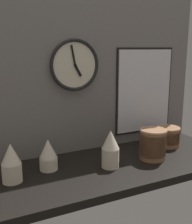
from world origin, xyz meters
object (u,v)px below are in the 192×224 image
cup_stack_left (11,163)px  menu_board (144,91)px  cup_stack_center_left (48,155)px  bowl_stack_far_right (168,136)px  bowl_stack_right (153,143)px  cup_stack_center_right (110,149)px  wall_clock (75,65)px

cup_stack_left → menu_board: size_ratio=0.34×
cup_stack_center_left → bowl_stack_far_right: cup_stack_center_left is taller
bowl_stack_far_right → bowl_stack_right: 25.09cm
cup_stack_center_right → cup_stack_left: 48.92cm
cup_stack_center_left → bowl_stack_far_right: (77.58, 1.32, -1.44)cm
cup_stack_center_left → bowl_stack_right: bowl_stack_right is taller
bowl_stack_far_right → wall_clock: size_ratio=0.53×
cup_stack_left → bowl_stack_right: bearing=-4.6°
bowl_stack_right → wall_clock: (-34.58, 27.71, 42.14)cm
cup_stack_left → bowl_stack_far_right: 96.82cm
menu_board → bowl_stack_far_right: bearing=-64.0°
wall_clock → menu_board: bearing=1.1°
cup_stack_center_right → bowl_stack_right: size_ratio=1.15×
wall_clock → menu_board: (48.32, 0.89, -17.79)cm
bowl_stack_right → menu_board: menu_board is taller
cup_stack_center_left → wall_clock: (21.56, 16.25, 43.12)cm
cup_stack_left → bowl_stack_far_right: cup_stack_left is taller
bowl_stack_far_right → menu_board: 32.03cm
cup_stack_center_right → menu_board: menu_board is taller
bowl_stack_far_right → wall_clock: 73.12cm
cup_stack_center_left → bowl_stack_right: bearing=-11.5°
cup_stack_center_left → bowl_stack_right: size_ratio=0.93×
bowl_stack_right → wall_clock: size_ratio=0.59×
menu_board → cup_stack_left: bearing=-165.7°
cup_stack_center_left → cup_stack_left: 19.78cm
menu_board → wall_clock: bearing=-178.9°
cup_stack_left → cup_stack_center_left: bearing=16.1°
menu_board → cup_stack_center_left: bearing=-166.2°
cup_stack_center_right → bowl_stack_far_right: cup_stack_center_right is taller
cup_stack_left → wall_clock: size_ratio=0.64×
cup_stack_left → wall_clock: bearing=28.2°
bowl_stack_far_right → bowl_stack_right: bowl_stack_right is taller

